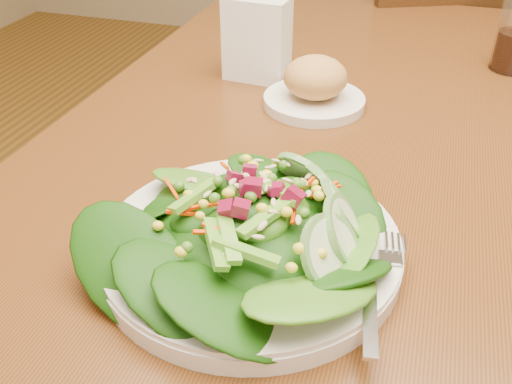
# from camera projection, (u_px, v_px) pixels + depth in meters

# --- Properties ---
(dining_table) EXTENTS (0.90, 1.40, 0.75)m
(dining_table) POSITION_uv_depth(u_px,v_px,m) (363.00, 192.00, 0.87)
(dining_table) COLOR #632F12
(dining_table) RESTS_ON ground_plane
(chair_far) EXTENTS (0.59, 0.59, 0.96)m
(chair_far) POSITION_uv_depth(u_px,v_px,m) (424.00, 77.00, 1.60)
(chair_far) COLOR black
(chair_far) RESTS_ON ground_plane
(salad_plate) EXTENTS (0.31, 0.31, 0.09)m
(salad_plate) POSITION_uv_depth(u_px,v_px,m) (260.00, 232.00, 0.57)
(salad_plate) COLOR silver
(salad_plate) RESTS_ON dining_table
(bread_plate) EXTENTS (0.16, 0.16, 0.08)m
(bread_plate) POSITION_uv_depth(u_px,v_px,m) (315.00, 87.00, 0.87)
(bread_plate) COLOR silver
(bread_plate) RESTS_ON dining_table
(napkin_holder) EXTENTS (0.11, 0.07, 0.14)m
(napkin_holder) POSITION_uv_depth(u_px,v_px,m) (257.00, 37.00, 0.94)
(napkin_holder) COLOR white
(napkin_holder) RESTS_ON dining_table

